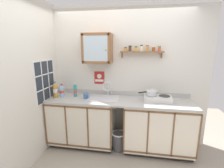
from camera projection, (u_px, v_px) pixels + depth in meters
floor at (116, 159)px, 2.71m from camera, size 5.61×5.61×0.00m
back_wall at (121, 75)px, 3.11m from camera, size 3.21×0.07×2.62m
side_wall_left at (25, 84)px, 2.39m from camera, size 0.05×3.49×2.62m
lower_cabinet_run at (83, 121)px, 3.09m from camera, size 1.21×0.62×0.90m
lower_cabinet_run_right at (158, 127)px, 2.87m from camera, size 1.18×0.62×0.90m
countertop at (119, 100)px, 2.88m from camera, size 2.57×0.65×0.03m
backsplash at (121, 93)px, 3.15m from camera, size 2.57×0.02×0.08m
sink at (104, 99)px, 2.96m from camera, size 0.56×0.46×0.41m
hot_plate_stove at (158, 98)px, 2.79m from camera, size 0.47×0.27×0.10m
saucepan at (151, 93)px, 2.81m from camera, size 0.32×0.24×0.09m
bottle_water_blue_0 at (62, 91)px, 3.03m from camera, size 0.09×0.09×0.24m
bottle_detergent_teal_1 at (75, 90)px, 3.04m from camera, size 0.06×0.06×0.26m
bottle_juice_amber_2 at (55, 90)px, 2.98m from camera, size 0.08×0.08×0.30m
mug at (86, 96)px, 2.91m from camera, size 0.13×0.09×0.10m
wall_cabinet at (98, 48)px, 2.89m from camera, size 0.52×0.33×0.53m
spice_shelf at (142, 51)px, 2.85m from camera, size 0.77×0.14×0.23m
warning_sign at (99, 78)px, 3.16m from camera, size 0.20×0.01×0.25m
window at (45, 81)px, 2.84m from camera, size 0.03×0.59×0.75m
trash_bin at (119, 141)px, 2.95m from camera, size 0.27×0.27×0.34m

